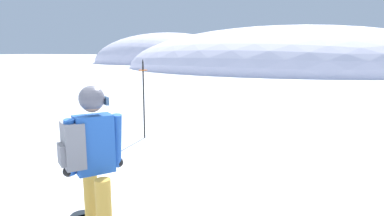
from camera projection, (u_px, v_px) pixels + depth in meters
The scene contains 4 objects.
ridge_peak_main at pixel (290, 67), 42.00m from camera, with size 41.02×36.92×10.10m.
ridge_peak_far at pixel (168, 62), 57.47m from camera, with size 25.46×22.91×10.12m.
snowboarder_main at pixel (92, 165), 3.29m from camera, with size 1.47×1.28×1.71m.
piste_marker_near at pixel (144, 93), 7.66m from camera, with size 0.20×0.20×1.86m.
Camera 1 is at (1.89, -2.46, 2.05)m, focal length 30.91 mm.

